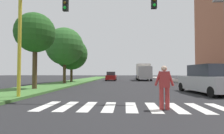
% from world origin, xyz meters
% --- Properties ---
extents(ground_plane, '(140.00, 140.00, 0.00)m').
position_xyz_m(ground_plane, '(0.00, 30.00, 0.00)').
color(ground_plane, '#262628').
extents(crosswalk, '(7.65, 2.20, 0.01)m').
position_xyz_m(crosswalk, '(0.00, 8.89, 0.00)').
color(crosswalk, silver).
rests_on(crosswalk, ground_plane).
extents(median_strip, '(4.25, 64.00, 0.15)m').
position_xyz_m(median_strip, '(-7.74, 28.00, 0.07)').
color(median_strip, '#477A38').
rests_on(median_strip, ground_plane).
extents(tree_mid, '(3.18, 3.18, 6.10)m').
position_xyz_m(tree_mid, '(-7.45, 14.96, 4.62)').
color(tree_mid, '#4C3823').
rests_on(tree_mid, median_strip).
extents(tree_far, '(4.67, 4.67, 6.91)m').
position_xyz_m(tree_far, '(-7.74, 22.58, 4.71)').
color(tree_far, '#4C3823').
rests_on(tree_far, median_strip).
extents(tree_distant, '(4.68, 4.68, 6.40)m').
position_xyz_m(tree_distant, '(-8.01, 26.23, 4.20)').
color(tree_distant, '#4C3823').
rests_on(tree_distant, median_strip).
extents(sidewalk_right, '(3.00, 64.00, 0.15)m').
position_xyz_m(sidewalk_right, '(8.74, 28.00, 0.07)').
color(sidewalk_right, '#9E9991').
rests_on(sidewalk_right, ground_plane).
extents(traffic_light_gantry, '(8.52, 0.30, 6.00)m').
position_xyz_m(traffic_light_gantry, '(-3.44, 10.52, 4.35)').
color(traffic_light_gantry, gold).
rests_on(traffic_light_gantry, median_strip).
extents(street_lamp_right, '(1.02, 0.24, 7.50)m').
position_xyz_m(street_lamp_right, '(8.15, 16.76, 4.59)').
color(street_lamp_right, slate).
rests_on(street_lamp_right, sidewalk_right).
extents(pedestrian_performer, '(0.75, 0.26, 1.69)m').
position_xyz_m(pedestrian_performer, '(1.26, 8.50, 0.93)').
color(pedestrian_performer, '#B23333').
rests_on(pedestrian_performer, ground_plane).
extents(suv_crossing, '(2.52, 4.81, 1.97)m').
position_xyz_m(suv_crossing, '(5.32, 13.80, 0.93)').
color(suv_crossing, '#B7B7BC').
rests_on(suv_crossing, ground_plane).
extents(sedan_midblock, '(1.78, 4.10, 1.62)m').
position_xyz_m(sedan_midblock, '(-2.68, 32.75, 0.75)').
color(sedan_midblock, maroon).
rests_on(sedan_midblock, ground_plane).
extents(sedan_distant, '(2.07, 4.38, 1.62)m').
position_xyz_m(sedan_distant, '(3.29, 41.89, 0.76)').
color(sedan_distant, navy).
rests_on(sedan_distant, ground_plane).
extents(truck_box_delivery, '(2.40, 6.20, 3.10)m').
position_xyz_m(truck_box_delivery, '(3.26, 34.09, 1.63)').
color(truck_box_delivery, '#B7B7BC').
rests_on(truck_box_delivery, ground_plane).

